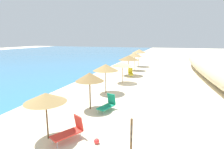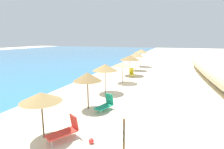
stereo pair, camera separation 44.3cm
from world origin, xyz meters
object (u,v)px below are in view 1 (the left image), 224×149
beach_umbrella_5 (135,55)px  beach_umbrella_6 (139,51)px  lounge_chair_1 (131,73)px  wooden_signpost (131,137)px  beach_ball (97,141)px  beach_umbrella_4 (129,58)px  beach_umbrella_0 (45,98)px  lounge_chair_0 (70,130)px  lounge_chair_2 (108,104)px  beach_umbrella_1 (90,77)px  beach_umbrella_3 (122,64)px  beach_umbrella_2 (106,67)px

beach_umbrella_5 → beach_umbrella_6: size_ratio=0.92×
lounge_chair_1 → beach_umbrella_6: bearing=-104.5°
wooden_signpost → beach_ball: size_ratio=7.22×
beach_umbrella_4 → beach_umbrella_6: beach_umbrella_6 is taller
beach_umbrella_0 → lounge_chair_0: size_ratio=1.44×
lounge_chair_0 → beach_ball: bearing=-148.1°
beach_umbrella_5 → lounge_chair_2: bearing=-174.9°
beach_umbrella_4 → lounge_chair_2: size_ratio=1.74×
beach_umbrella_1 → beach_umbrella_5: (16.37, 0.22, 0.15)m
beach_umbrella_3 → beach_umbrella_2: bearing=174.2°
beach_umbrella_2 → beach_umbrella_4: (8.37, -0.13, 0.03)m
beach_umbrella_3 → lounge_chair_2: (-7.90, -1.09, -1.66)m
beach_umbrella_0 → beach_umbrella_3: size_ratio=1.00×
beach_umbrella_1 → beach_umbrella_5: beach_umbrella_5 is taller
beach_umbrella_6 → lounge_chair_1: beach_umbrella_6 is taller
beach_umbrella_5 → lounge_chair_1: beach_umbrella_5 is taller
beach_umbrella_0 → wooden_signpost: beach_umbrella_0 is taller
beach_umbrella_2 → beach_umbrella_4: beach_umbrella_4 is taller
beach_umbrella_0 → lounge_chair_0: 1.96m
beach_umbrella_3 → beach_umbrella_6: 12.48m
beach_umbrella_4 → wooden_signpost: 17.45m
beach_umbrella_4 → beach_ball: 16.44m
beach_umbrella_6 → beach_ball: (-24.35, -2.32, -2.53)m
beach_umbrella_1 → beach_umbrella_2: beach_umbrella_2 is taller
beach_umbrella_3 → wooden_signpost: size_ratio=1.25×
lounge_chair_1 → wooden_signpost: size_ratio=0.88×
lounge_chair_1 → beach_umbrella_0: bearing=70.2°
beach_umbrella_4 → beach_umbrella_5: size_ratio=0.97×
beach_umbrella_1 → beach_umbrella_4: 12.30m
beach_umbrella_1 → lounge_chair_0: bearing=-169.0°
beach_umbrella_1 → beach_umbrella_2: size_ratio=0.98×
beach_umbrella_5 → lounge_chair_1: bearing=-174.3°
beach_umbrella_4 → beach_umbrella_5: beach_umbrella_5 is taller
beach_umbrella_3 → wooden_signpost: beach_umbrella_3 is taller
beach_umbrella_0 → beach_umbrella_4: bearing=-0.7°
beach_umbrella_5 → lounge_chair_0: beach_umbrella_5 is taller
lounge_chair_1 → lounge_chair_2: lounge_chair_2 is taller
beach_umbrella_6 → lounge_chair_1: bearing=-176.8°
beach_umbrella_6 → beach_ball: size_ratio=11.65×
beach_umbrella_0 → beach_umbrella_6: beach_umbrella_6 is taller
beach_ball → wooden_signpost: bearing=-114.0°
beach_umbrella_2 → beach_umbrella_3: beach_umbrella_2 is taller
beach_umbrella_2 → lounge_chair_2: 4.47m
beach_umbrella_5 → beach_umbrella_6: bearing=0.3°
beach_umbrella_0 → beach_umbrella_6: bearing=-0.3°
beach_umbrella_0 → beach_umbrella_2: size_ratio=0.89×
lounge_chair_0 → beach_ball: lounge_chair_0 is taller
beach_umbrella_5 → lounge_chair_2: (-16.21, -1.44, -2.00)m
beach_umbrella_1 → beach_umbrella_5: 16.37m
beach_umbrella_0 → beach_ball: (0.30, -2.43, -1.95)m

